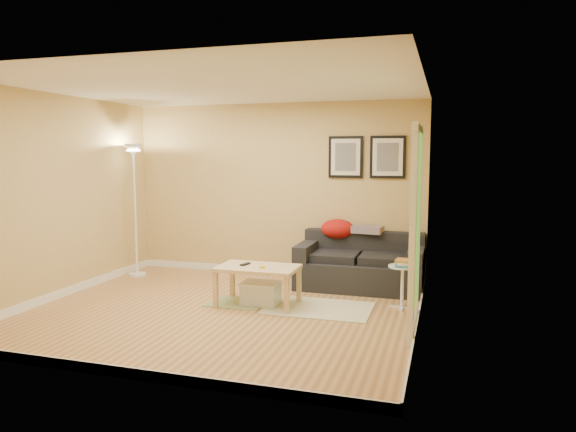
# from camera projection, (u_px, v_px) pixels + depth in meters

# --- Properties ---
(floor) EXTENTS (4.50, 4.50, 0.00)m
(floor) POSITION_uv_depth(u_px,v_px,m) (223.00, 310.00, 6.23)
(floor) COLOR tan
(floor) RESTS_ON ground
(ceiling) EXTENTS (4.50, 4.50, 0.00)m
(ceiling) POSITION_uv_depth(u_px,v_px,m) (219.00, 86.00, 5.93)
(ceiling) COLOR white
(ceiling) RESTS_ON wall_back
(wall_back) EXTENTS (4.50, 0.00, 4.50)m
(wall_back) POSITION_uv_depth(u_px,v_px,m) (275.00, 190.00, 7.98)
(wall_back) COLOR tan
(wall_back) RESTS_ON ground
(wall_front) EXTENTS (4.50, 0.00, 4.50)m
(wall_front) POSITION_uv_depth(u_px,v_px,m) (118.00, 222.00, 4.18)
(wall_front) COLOR tan
(wall_front) RESTS_ON ground
(wall_left) EXTENTS (0.00, 4.00, 4.00)m
(wall_left) POSITION_uv_depth(u_px,v_px,m) (59.00, 197.00, 6.73)
(wall_left) COLOR tan
(wall_left) RESTS_ON ground
(wall_right) EXTENTS (0.00, 4.00, 4.00)m
(wall_right) POSITION_uv_depth(u_px,v_px,m) (422.00, 206.00, 5.43)
(wall_right) COLOR tan
(wall_right) RESTS_ON ground
(baseboard_back) EXTENTS (4.50, 0.02, 0.10)m
(baseboard_back) POSITION_uv_depth(u_px,v_px,m) (275.00, 271.00, 8.11)
(baseboard_back) COLOR white
(baseboard_back) RESTS_ON ground
(baseboard_front) EXTENTS (4.50, 0.02, 0.10)m
(baseboard_front) POSITION_uv_depth(u_px,v_px,m) (124.00, 372.00, 4.33)
(baseboard_front) COLOR white
(baseboard_front) RESTS_ON ground
(baseboard_left) EXTENTS (0.02, 4.00, 0.10)m
(baseboard_left) POSITION_uv_depth(u_px,v_px,m) (65.00, 292.00, 6.87)
(baseboard_left) COLOR white
(baseboard_left) RESTS_ON ground
(baseboard_right) EXTENTS (0.02, 4.00, 0.10)m
(baseboard_right) POSITION_uv_depth(u_px,v_px,m) (417.00, 324.00, 5.58)
(baseboard_right) COLOR white
(baseboard_right) RESTS_ON ground
(sofa) EXTENTS (1.70, 0.90, 0.75)m
(sofa) POSITION_uv_depth(u_px,v_px,m) (360.00, 261.00, 7.24)
(sofa) COLOR black
(sofa) RESTS_ON ground
(red_throw) EXTENTS (0.48, 0.36, 0.28)m
(red_throw) POSITION_uv_depth(u_px,v_px,m) (338.00, 229.00, 7.57)
(red_throw) COLOR red
(red_throw) RESTS_ON sofa
(plaid_throw) EXTENTS (0.45, 0.32, 0.10)m
(plaid_throw) POSITION_uv_depth(u_px,v_px,m) (368.00, 230.00, 7.45)
(plaid_throw) COLOR #A87C62
(plaid_throw) RESTS_ON sofa
(framed_print_left) EXTENTS (0.50, 0.04, 0.60)m
(framed_print_left) POSITION_uv_depth(u_px,v_px,m) (346.00, 157.00, 7.59)
(framed_print_left) COLOR black
(framed_print_left) RESTS_ON wall_back
(framed_print_right) EXTENTS (0.50, 0.04, 0.60)m
(framed_print_right) POSITION_uv_depth(u_px,v_px,m) (388.00, 157.00, 7.41)
(framed_print_right) COLOR black
(framed_print_right) RESTS_ON wall_back
(area_rug) EXTENTS (1.25, 0.85, 0.01)m
(area_rug) POSITION_uv_depth(u_px,v_px,m) (319.00, 308.00, 6.30)
(area_rug) COLOR beige
(area_rug) RESTS_ON ground
(green_runner) EXTENTS (0.70, 0.50, 0.01)m
(green_runner) POSITION_uv_depth(u_px,v_px,m) (237.00, 303.00, 6.52)
(green_runner) COLOR #668C4C
(green_runner) RESTS_ON ground
(coffee_table) EXTENTS (1.10, 0.85, 0.48)m
(coffee_table) POSITION_uv_depth(u_px,v_px,m) (258.00, 286.00, 6.42)
(coffee_table) COLOR #D9BD84
(coffee_table) RESTS_ON ground
(remote_control) EXTENTS (0.09, 0.17, 0.02)m
(remote_control) POSITION_uv_depth(u_px,v_px,m) (245.00, 264.00, 6.46)
(remote_control) COLOR black
(remote_control) RESTS_ON coffee_table
(tape_roll) EXTENTS (0.07, 0.07, 0.03)m
(tape_roll) POSITION_uv_depth(u_px,v_px,m) (262.00, 267.00, 6.28)
(tape_roll) COLOR yellow
(tape_roll) RESTS_ON coffee_table
(storage_bin) EXTENTS (0.46, 0.33, 0.28)m
(storage_bin) POSITION_uv_depth(u_px,v_px,m) (261.00, 293.00, 6.47)
(storage_bin) COLOR white
(storage_bin) RESTS_ON ground
(side_table) EXTENTS (0.34, 0.34, 0.52)m
(side_table) POSITION_uv_depth(u_px,v_px,m) (402.00, 287.00, 6.29)
(side_table) COLOR white
(side_table) RESTS_ON ground
(book_stack) EXTENTS (0.24, 0.29, 0.08)m
(book_stack) POSITION_uv_depth(u_px,v_px,m) (404.00, 263.00, 6.23)
(book_stack) COLOR teal
(book_stack) RESTS_ON side_table
(floor_lamp) EXTENTS (0.26, 0.26, 2.01)m
(floor_lamp) POSITION_uv_depth(u_px,v_px,m) (135.00, 214.00, 7.94)
(floor_lamp) COLOR white
(floor_lamp) RESTS_ON ground
(doorway) EXTENTS (0.12, 1.01, 2.13)m
(doorway) POSITION_uv_depth(u_px,v_px,m) (415.00, 235.00, 5.33)
(doorway) COLOR white
(doorway) RESTS_ON ground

